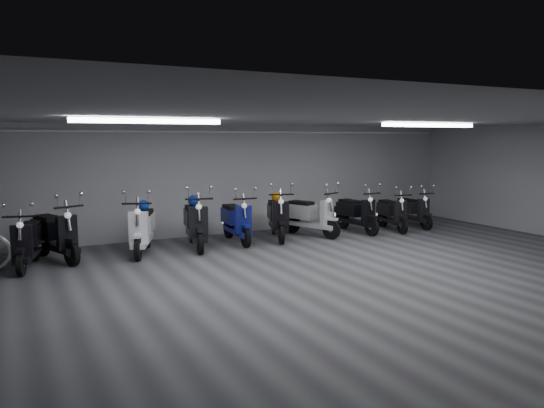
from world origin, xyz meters
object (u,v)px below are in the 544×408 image
scooter_4 (237,214)px  scooter_8 (393,207)px  scooter_2 (142,221)px  scooter_7 (357,207)px  scooter_3 (195,216)px  scooter_0 (27,234)px  scooter_9 (414,205)px  helmet_2 (194,201)px  scooter_5 (278,210)px  scooter_6 (311,209)px  scooter_1 (55,226)px  helmet_0 (276,196)px  helmet_1 (144,205)px

scooter_4 → scooter_8: bearing=-1.4°
scooter_2 → scooter_7: scooter_2 is taller
scooter_2 → scooter_3: 1.20m
scooter_0 → scooter_9: 9.72m
scooter_2 → scooter_9: scooter_2 is taller
scooter_4 → helmet_2: size_ratio=7.06×
scooter_5 → scooter_6: bearing=16.5°
scooter_1 → scooter_9: (9.20, -0.23, -0.11)m
scooter_4 → scooter_7: 3.34m
helmet_0 → scooter_1: bearing=-177.3°
scooter_2 → scooter_9: bearing=21.1°
scooter_5 → scooter_4: bearing=-162.3°
scooter_2 → scooter_7: 5.60m
scooter_5 → scooter_8: 3.29m
scooter_1 → scooter_6: size_ratio=1.03×
scooter_2 → scooter_8: (6.62, -0.24, -0.10)m
scooter_3 → scooter_8: 5.42m
scooter_6 → helmet_0: size_ratio=7.67×
helmet_0 → helmet_2: (-2.18, -0.08, 0.03)m
scooter_5 → helmet_0: (0.09, 0.25, 0.30)m
scooter_2 → scooter_8: bearing=19.7°
scooter_7 → helmet_1: (-5.50, 0.28, 0.35)m
scooter_7 → helmet_1: 5.52m
scooter_2 → scooter_6: scooter_2 is taller
scooter_8 → scooter_9: size_ratio=1.02×
scooter_5 → helmet_1: bearing=-161.5°
scooter_5 → scooter_8: size_ratio=1.16×
helmet_0 → helmet_2: bearing=-177.9°
helmet_0 → helmet_1: (-3.34, -0.14, -0.00)m
scooter_5 → scooter_7: scooter_5 is taller
scooter_1 → scooter_7: size_ratio=1.08×
scooter_0 → helmet_0: (5.67, 0.61, 0.35)m
scooter_3 → scooter_7: scooter_3 is taller
scooter_5 → scooter_9: scooter_5 is taller
scooter_4 → scooter_5: 1.08m
scooter_1 → helmet_1: 1.83m
scooter_6 → scooter_5: bearing=154.1°
scooter_1 → scooter_6: bearing=-21.2°
helmet_2 → helmet_1: bearing=-177.0°
scooter_4 → helmet_1: 2.19m
scooter_1 → scooter_9: scooter_1 is taller
scooter_3 → helmet_2: bearing=90.0°
scooter_0 → scooter_8: scooter_0 is taller
scooter_1 → helmet_2: size_ratio=7.38×
scooter_2 → scooter_5: 3.35m
scooter_1 → helmet_2: 2.99m
scooter_0 → scooter_1: 0.64m
helmet_2 → scooter_7: bearing=-4.5°
scooter_0 → scooter_6: 6.49m
scooter_2 → scooter_8: 6.62m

